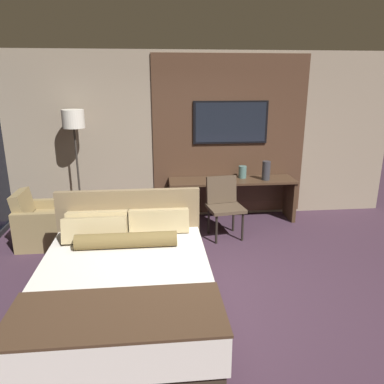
# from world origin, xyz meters

# --- Properties ---
(ground_plane) EXTENTS (16.00, 16.00, 0.00)m
(ground_plane) POSITION_xyz_m (0.00, 0.00, 0.00)
(ground_plane) COLOR #3D2838
(wall_back_tv_panel) EXTENTS (7.20, 0.09, 2.80)m
(wall_back_tv_panel) POSITION_xyz_m (0.11, 2.59, 1.40)
(wall_back_tv_panel) COLOR gray
(wall_back_tv_panel) RESTS_ON ground_plane
(bed) EXTENTS (1.74, 2.21, 1.06)m
(bed) POSITION_xyz_m (-0.89, -0.36, 0.33)
(bed) COLOR #33281E
(bed) RESTS_ON ground_plane
(desk) EXTENTS (2.12, 0.56, 0.72)m
(desk) POSITION_xyz_m (0.74, 2.29, 0.51)
(desk) COLOR #422D1E
(desk) RESTS_ON ground_plane
(tv) EXTENTS (1.27, 0.04, 0.71)m
(tv) POSITION_xyz_m (0.74, 2.52, 1.65)
(tv) COLOR black
(desk_chair) EXTENTS (0.58, 0.58, 0.92)m
(desk_chair) POSITION_xyz_m (0.48, 1.62, 0.55)
(desk_chair) COLOR #4C3D2D
(desk_chair) RESTS_ON ground_plane
(armchair_by_window) EXTENTS (0.73, 0.73, 0.81)m
(armchair_by_window) POSITION_xyz_m (-2.22, 1.58, 0.28)
(armchair_by_window) COLOR olive
(armchair_by_window) RESTS_ON ground_plane
(floor_lamp) EXTENTS (0.34, 0.34, 1.90)m
(floor_lamp) POSITION_xyz_m (-1.78, 2.24, 1.60)
(floor_lamp) COLOR #282623
(floor_lamp) RESTS_ON ground_plane
(vase_tall) EXTENTS (0.14, 0.14, 0.32)m
(vase_tall) POSITION_xyz_m (1.30, 2.18, 0.88)
(vase_tall) COLOR #333338
(vase_tall) RESTS_ON desk
(vase_short) EXTENTS (0.13, 0.13, 0.21)m
(vase_short) POSITION_xyz_m (0.94, 2.35, 0.83)
(vase_short) COLOR #4C706B
(vase_short) RESTS_ON desk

